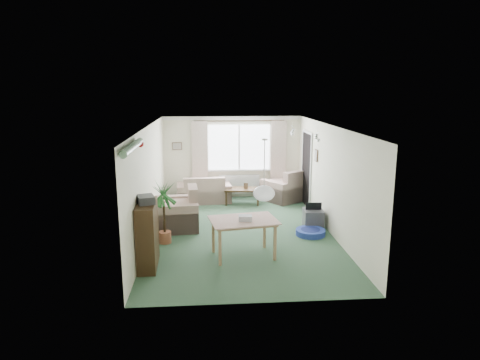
{
  "coord_description": "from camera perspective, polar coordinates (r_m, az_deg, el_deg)",
  "views": [
    {
      "loc": [
        -0.73,
        -9.17,
        3.2
      ],
      "look_at": [
        0.0,
        0.3,
        1.15
      ],
      "focal_mm": 32.0,
      "sensor_mm": 36.0,
      "label": 1
    }
  ],
  "objects": [
    {
      "name": "wall_picture_back",
      "position": [
        12.54,
        -8.38,
        4.49
      ],
      "size": [
        0.28,
        0.03,
        0.22
      ],
      "primitive_type": "cube",
      "color": "brown"
    },
    {
      "name": "pendant_lamp",
      "position": [
        7.14,
        3.22,
        -1.78
      ],
      "size": [
        0.36,
        0.36,
        0.36
      ],
      "primitive_type": "sphere",
      "color": "white"
    },
    {
      "name": "radiator",
      "position": [
        12.7,
        -0.11,
        -0.54
      ],
      "size": [
        1.2,
        0.1,
        0.55
      ],
      "primitive_type": "cube",
      "color": "white"
    },
    {
      "name": "coffee_table",
      "position": [
        12.03,
        0.32,
        -2.15
      ],
      "size": [
        1.03,
        0.65,
        0.44
      ],
      "primitive_type": "cube",
      "rotation": [
        0.0,
        0.0,
        -0.12
      ],
      "color": "black",
      "rests_on": "ground"
    },
    {
      "name": "curtain_rod",
      "position": [
        12.39,
        -0.1,
        7.88
      ],
      "size": [
        2.6,
        0.03,
        0.03
      ],
      "primitive_type": "cube",
      "color": "black"
    },
    {
      "name": "sofa",
      "position": [
        12.25,
        -4.85,
        -1.17
      ],
      "size": [
        1.57,
        0.91,
        0.76
      ],
      "primitive_type": "cube",
      "rotation": [
        0.0,
        0.0,
        3.21
      ],
      "color": "#C6B396",
      "rests_on": "ground"
    },
    {
      "name": "tinsel_garland",
      "position": [
        7.03,
        -14.15,
        4.28
      ],
      "size": [
        1.6,
        1.6,
        0.12
      ],
      "primitive_type": "cylinder",
      "color": "#196626"
    },
    {
      "name": "curtain_left",
      "position": [
        12.45,
        -5.38,
        3.22
      ],
      "size": [
        0.45,
        0.08,
        2.0
      ],
      "primitive_type": "cube",
      "color": "beige"
    },
    {
      "name": "tv_cube",
      "position": [
        10.12,
        9.73,
        -5.12
      ],
      "size": [
        0.47,
        0.51,
        0.44
      ],
      "primitive_type": "cube",
      "rotation": [
        0.0,
        0.0,
        -0.07
      ],
      "color": "#3A3A3F",
      "rests_on": "ground"
    },
    {
      "name": "armchair_left",
      "position": [
        10.02,
        -8.67,
        -3.66
      ],
      "size": [
        1.12,
        1.17,
        0.98
      ],
      "primitive_type": "cube",
      "rotation": [
        0.0,
        0.0,
        -1.49
      ],
      "color": "#BDAA8F",
      "rests_on": "ground"
    },
    {
      "name": "hifi_box",
      "position": [
        7.77,
        -12.45,
        -2.56
      ],
      "size": [
        0.37,
        0.42,
        0.14
      ],
      "primitive_type": "cube",
      "rotation": [
        0.0,
        0.0,
        0.31
      ],
      "color": "#303034",
      "rests_on": "bookshelf"
    },
    {
      "name": "photo_frame",
      "position": [
        11.95,
        0.79,
        -0.77
      ],
      "size": [
        0.12,
        0.07,
        0.16
      ],
      "primitive_type": "cube",
      "rotation": [
        0.0,
        0.0,
        -0.41
      ],
      "color": "brown",
      "rests_on": "coffee_table"
    },
    {
      "name": "curtain_right",
      "position": [
        12.62,
        5.13,
        3.34
      ],
      "size": [
        0.45,
        0.08,
        2.0
      ],
      "primitive_type": "cube",
      "color": "beige"
    },
    {
      "name": "pet_bed",
      "position": [
        9.68,
        9.38,
        -6.89
      ],
      "size": [
        0.82,
        0.82,
        0.13
      ],
      "primitive_type": "cylinder",
      "rotation": [
        0.0,
        0.0,
        -0.31
      ],
      "color": "#21489B",
      "rests_on": "ground"
    },
    {
      "name": "ground",
      "position": [
        9.74,
        0.14,
        -7.0
      ],
      "size": [
        6.5,
        6.5,
        0.0
      ],
      "primitive_type": "plane",
      "color": "#305138"
    },
    {
      "name": "window",
      "position": [
        12.55,
        -0.13,
        4.4
      ],
      "size": [
        1.8,
        0.03,
        1.3
      ],
      "primitive_type": "cube",
      "color": "white"
    },
    {
      "name": "doorway",
      "position": [
        11.89,
        8.86,
        1.38
      ],
      "size": [
        0.03,
        0.95,
        2.0
      ],
      "primitive_type": "cube",
      "color": "black"
    },
    {
      "name": "bauble_cluster_b",
      "position": [
        9.22,
        10.31,
        5.89
      ],
      "size": [
        0.2,
        0.2,
        0.2
      ],
      "primitive_type": "sphere",
      "color": "silver"
    },
    {
      "name": "wall_picture_right",
      "position": [
        10.84,
        10.13,
        3.24
      ],
      "size": [
        0.03,
        0.24,
        0.3
      ],
      "primitive_type": "cube",
      "color": "brown"
    },
    {
      "name": "armchair_corner",
      "position": [
        12.4,
        5.82,
        -0.68
      ],
      "size": [
        1.37,
        1.36,
        0.9
      ],
      "primitive_type": "cube",
      "rotation": [
        0.0,
        0.0,
        3.74
      ],
      "color": "beige",
      "rests_on": "ground"
    },
    {
      "name": "dining_table",
      "position": [
        8.31,
        0.46,
        -7.8
      ],
      "size": [
        1.27,
        0.95,
        0.72
      ],
      "primitive_type": "cube",
      "rotation": [
        0.0,
        0.0,
        0.17
      ],
      "color": "#AD775D",
      "rests_on": "ground"
    },
    {
      "name": "gift_box",
      "position": [
        8.11,
        0.71,
        -5.16
      ],
      "size": [
        0.26,
        0.2,
        0.12
      ],
      "primitive_type": "cube",
      "rotation": [
        0.0,
        0.0,
        -0.07
      ],
      "color": "silver",
      "rests_on": "dining_table"
    },
    {
      "name": "bauble_cluster_a",
      "position": [
        10.32,
        7.01,
        6.64
      ],
      "size": [
        0.2,
        0.2,
        0.2
      ],
      "primitive_type": "sphere",
      "color": "silver"
    },
    {
      "name": "houseplant",
      "position": [
        9.05,
        -10.09,
        -4.34
      ],
      "size": [
        0.57,
        0.57,
        1.31
      ],
      "primitive_type": "cylinder",
      "rotation": [
        0.0,
        0.0,
        0.01
      ],
      "color": "#1C5325",
      "rests_on": "ground"
    },
    {
      "name": "bookshelf",
      "position": [
        7.98,
        -12.24,
        -7.14
      ],
      "size": [
        0.36,
        0.99,
        1.19
      ],
      "primitive_type": "cube",
      "rotation": [
        0.0,
        0.0,
        0.03
      ],
      "color": "black",
      "rests_on": "ground"
    }
  ]
}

